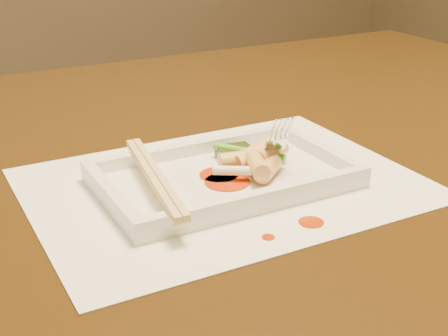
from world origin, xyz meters
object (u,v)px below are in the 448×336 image
table (214,209)px  fork (273,96)px  placemat (224,184)px  chopstick_a (151,177)px  plate_base (224,180)px

table → fork: bearing=-82.9°
placemat → chopstick_a: chopstick_a is taller
table → fork: fork is taller
placemat → chopstick_a: 0.09m
placemat → fork: 0.11m
fork → chopstick_a: bearing=-173.2°
plate_base → table: bearing=66.9°
table → plate_base: (-0.06, -0.13, 0.11)m
chopstick_a → fork: (0.15, 0.02, 0.06)m
plate_base → fork: size_ratio=1.86×
table → plate_base: plate_base is taller
table → plate_base: 0.18m
table → fork: 0.22m
plate_base → chopstick_a: size_ratio=1.31×
chopstick_a → placemat: bearing=0.0°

